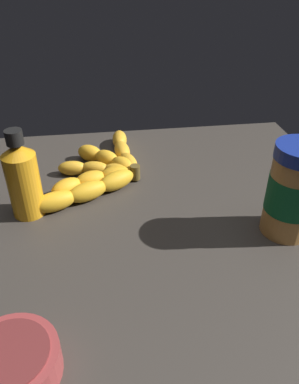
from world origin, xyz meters
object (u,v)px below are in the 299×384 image
honey_bottle (23,179)px  small_bowl (11,363)px  peanut_butter_jar (293,191)px  banana_bunch (101,170)px

honey_bottle → small_bowl: (-1.90, 30.78, -5.12)cm
peanut_butter_jar → small_bowl: peanut_butter_jar is taller
peanut_butter_jar → small_bowl: bearing=25.9°
banana_bunch → honey_bottle: bearing=38.0°
small_bowl → honey_bottle: bearing=-86.5°
honey_bottle → small_bowl: bearing=93.5°
banana_bunch → small_bowl: small_bowl is taller
small_bowl → banana_bunch: bearing=-105.3°
banana_bunch → honey_bottle: 17.45cm
honey_bottle → banana_bunch: bearing=-142.0°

